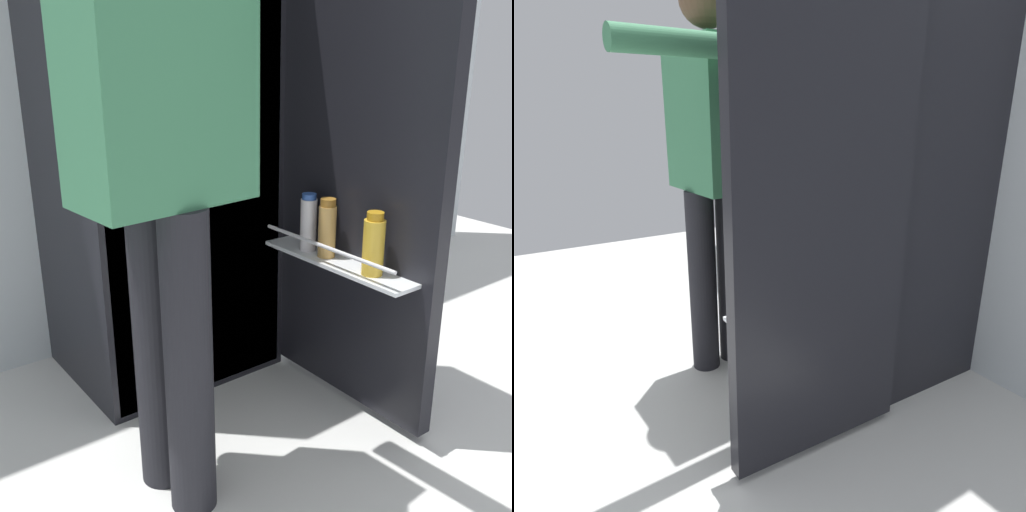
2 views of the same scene
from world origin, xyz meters
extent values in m
plane|color=silver|center=(0.00, 0.00, 0.00)|extent=(5.19, 5.19, 0.00)
cube|color=black|center=(0.00, 0.53, 0.91)|extent=(0.68, 0.56, 1.82)
cube|color=white|center=(0.00, 0.25, 0.91)|extent=(0.64, 0.01, 1.78)
cube|color=white|center=(0.00, 0.30, 1.04)|extent=(0.60, 0.09, 0.01)
cube|color=black|center=(0.37, -0.07, 0.91)|extent=(0.05, 0.65, 1.76)
cube|color=white|center=(0.29, -0.07, 0.51)|extent=(0.11, 0.57, 0.01)
cylinder|color=silver|center=(0.24, -0.07, 0.57)|extent=(0.01, 0.54, 0.01)
cylinder|color=gold|center=(0.29, -0.22, 0.59)|extent=(0.06, 0.06, 0.16)
cylinder|color=#BC8419|center=(0.29, -0.22, 0.69)|extent=(0.05, 0.05, 0.02)
cylinder|color=tan|center=(0.29, -0.02, 0.59)|extent=(0.05, 0.05, 0.16)
cylinder|color=#996623|center=(0.29, -0.02, 0.69)|extent=(0.05, 0.05, 0.02)
cylinder|color=white|center=(0.29, 0.06, 0.60)|extent=(0.05, 0.05, 0.17)
cylinder|color=#335BB2|center=(0.29, 0.06, 0.69)|extent=(0.05, 0.05, 0.02)
cylinder|color=red|center=(-0.10, 0.30, 1.08)|extent=(0.08, 0.08, 0.08)
cylinder|color=black|center=(-0.33, -0.05, 0.40)|extent=(0.12, 0.12, 0.81)
cylinder|color=black|center=(-0.32, -0.19, 0.40)|extent=(0.12, 0.12, 0.81)
cube|color=#3D7F56|center=(-0.33, -0.12, 1.09)|extent=(0.41, 0.25, 0.57)
cylinder|color=#3D7F56|center=(-0.34, 0.08, 1.07)|extent=(0.08, 0.08, 0.54)
camera|label=1|loc=(-0.99, -1.34, 1.17)|focal=43.38mm
camera|label=2|loc=(1.41, -0.90, 1.13)|focal=32.02mm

